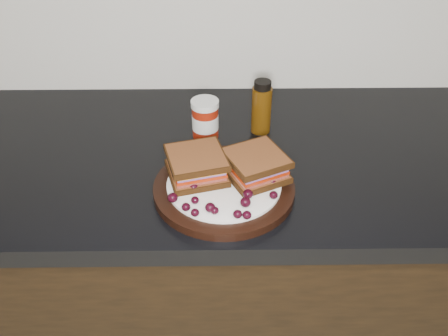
# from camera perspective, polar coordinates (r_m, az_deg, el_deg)

# --- Properties ---
(base_cabinets) EXTENTS (3.96, 0.58, 0.86)m
(base_cabinets) POSITION_cam_1_polar(r_m,az_deg,el_deg) (1.43, 3.07, -13.76)
(base_cabinets) COLOR black
(base_cabinets) RESTS_ON ground_plane
(countertop) EXTENTS (3.98, 0.60, 0.04)m
(countertop) POSITION_cam_1_polar(r_m,az_deg,el_deg) (1.12, 3.81, 1.05)
(countertop) COLOR black
(countertop) RESTS_ON base_cabinets
(plate) EXTENTS (0.28, 0.28, 0.02)m
(plate) POSITION_cam_1_polar(r_m,az_deg,el_deg) (0.99, 0.00, -2.37)
(plate) COLOR black
(plate) RESTS_ON countertop
(sandwich_left) EXTENTS (0.14, 0.14, 0.05)m
(sandwich_left) POSITION_cam_1_polar(r_m,az_deg,el_deg) (0.99, -3.15, 0.31)
(sandwich_left) COLOR brown
(sandwich_left) RESTS_ON plate
(sandwich_right) EXTENTS (0.15, 0.15, 0.05)m
(sandwich_right) POSITION_cam_1_polar(r_m,az_deg,el_deg) (0.99, 3.64, 0.29)
(sandwich_right) COLOR brown
(sandwich_right) RESTS_ON plate
(grape_0) EXTENTS (0.02, 0.02, 0.02)m
(grape_0) POSITION_cam_1_polar(r_m,az_deg,el_deg) (0.94, -5.89, -3.40)
(grape_0) COLOR black
(grape_0) RESTS_ON plate
(grape_1) EXTENTS (0.02, 0.02, 0.01)m
(grape_1) POSITION_cam_1_polar(r_m,az_deg,el_deg) (0.93, -3.33, -3.69)
(grape_1) COLOR black
(grape_1) RESTS_ON plate
(grape_2) EXTENTS (0.02, 0.02, 0.02)m
(grape_2) POSITION_cam_1_polar(r_m,az_deg,el_deg) (0.92, -4.36, -4.47)
(grape_2) COLOR black
(grape_2) RESTS_ON plate
(grape_3) EXTENTS (0.02, 0.02, 0.01)m
(grape_3) POSITION_cam_1_polar(r_m,az_deg,el_deg) (0.90, -3.33, -5.12)
(grape_3) COLOR black
(grape_3) RESTS_ON plate
(grape_4) EXTENTS (0.02, 0.02, 0.02)m
(grape_4) POSITION_cam_1_polar(r_m,az_deg,el_deg) (0.91, -1.59, -4.54)
(grape_4) COLOR black
(grape_4) RESTS_ON plate
(grape_5) EXTENTS (0.02, 0.02, 0.01)m
(grape_5) POSITION_cam_1_polar(r_m,az_deg,el_deg) (0.91, -1.08, -4.88)
(grape_5) COLOR black
(grape_5) RESTS_ON plate
(grape_6) EXTENTS (0.02, 0.02, 0.02)m
(grape_6) POSITION_cam_1_polar(r_m,az_deg,el_deg) (0.90, 1.56, -5.30)
(grape_6) COLOR black
(grape_6) RESTS_ON plate
(grape_7) EXTENTS (0.02, 0.02, 0.02)m
(grape_7) POSITION_cam_1_polar(r_m,az_deg,el_deg) (0.90, 2.64, -5.40)
(grape_7) COLOR black
(grape_7) RESTS_ON plate
(grape_8) EXTENTS (0.02, 0.02, 0.02)m
(grape_8) POSITION_cam_1_polar(r_m,az_deg,el_deg) (0.92, 2.46, -3.94)
(grape_8) COLOR black
(grape_8) RESTS_ON plate
(grape_9) EXTENTS (0.02, 0.02, 0.02)m
(grape_9) POSITION_cam_1_polar(r_m,az_deg,el_deg) (0.94, 2.76, -2.99)
(grape_9) COLOR black
(grape_9) RESTS_ON plate
(grape_10) EXTENTS (0.02, 0.02, 0.02)m
(grape_10) POSITION_cam_1_polar(r_m,az_deg,el_deg) (0.94, 5.68, -3.10)
(grape_10) COLOR black
(grape_10) RESTS_ON plate
(grape_11) EXTENTS (0.02, 0.02, 0.02)m
(grape_11) POSITION_cam_1_polar(r_m,az_deg,el_deg) (0.96, 4.02, -1.93)
(grape_11) COLOR black
(grape_11) RESTS_ON plate
(grape_12) EXTENTS (0.02, 0.02, 0.02)m
(grape_12) POSITION_cam_1_polar(r_m,az_deg,el_deg) (0.97, 5.51, -1.66)
(grape_12) COLOR black
(grape_12) RESTS_ON plate
(grape_13) EXTENTS (0.02, 0.02, 0.02)m
(grape_13) POSITION_cam_1_polar(r_m,az_deg,el_deg) (1.00, 4.56, -0.23)
(grape_13) COLOR black
(grape_13) RESTS_ON plate
(grape_14) EXTENTS (0.02, 0.02, 0.02)m
(grape_14) POSITION_cam_1_polar(r_m,az_deg,el_deg) (1.00, 4.13, -0.27)
(grape_14) COLOR black
(grape_14) RESTS_ON plate
(grape_15) EXTENTS (0.02, 0.02, 0.02)m
(grape_15) POSITION_cam_1_polar(r_m,az_deg,el_deg) (1.00, 1.97, -0.18)
(grape_15) COLOR black
(grape_15) RESTS_ON plate
(grape_16) EXTENTS (0.02, 0.02, 0.02)m
(grape_16) POSITION_cam_1_polar(r_m,az_deg,el_deg) (1.01, -3.09, 0.13)
(grape_16) COLOR black
(grape_16) RESTS_ON plate
(grape_17) EXTENTS (0.02, 0.02, 0.02)m
(grape_17) POSITION_cam_1_polar(r_m,az_deg,el_deg) (1.00, -2.95, -0.06)
(grape_17) COLOR black
(grape_17) RESTS_ON plate
(grape_18) EXTENTS (0.02, 0.02, 0.02)m
(grape_18) POSITION_cam_1_polar(r_m,az_deg,el_deg) (0.98, -4.99, -0.93)
(grape_18) COLOR black
(grape_18) RESTS_ON plate
(grape_19) EXTENTS (0.02, 0.02, 0.02)m
(grape_19) POSITION_cam_1_polar(r_m,az_deg,el_deg) (0.99, -4.82, -0.65)
(grape_19) COLOR black
(grape_19) RESTS_ON plate
(grape_20) EXTENTS (0.02, 0.02, 0.02)m
(grape_20) POSITION_cam_1_polar(r_m,az_deg,el_deg) (0.96, -3.50, -2.17)
(grape_20) COLOR black
(grape_20) RESTS_ON plate
(grape_21) EXTENTS (0.02, 0.02, 0.02)m
(grape_21) POSITION_cam_1_polar(r_m,az_deg,el_deg) (1.00, -2.95, -0.34)
(grape_21) COLOR black
(grape_21) RESTS_ON plate
(grape_22) EXTENTS (0.02, 0.02, 0.02)m
(grape_22) POSITION_cam_1_polar(r_m,az_deg,el_deg) (0.99, -3.89, -0.96)
(grape_22) COLOR black
(grape_22) RESTS_ON plate
(grape_23) EXTENTS (0.02, 0.02, 0.02)m
(grape_23) POSITION_cam_1_polar(r_m,az_deg,el_deg) (0.99, -5.03, -0.74)
(grape_23) COLOR black
(grape_23) RESTS_ON plate
(condiment_jar) EXTENTS (0.08, 0.08, 0.09)m
(condiment_jar) POSITION_cam_1_polar(r_m,az_deg,el_deg) (1.14, -2.16, 5.63)
(condiment_jar) COLOR maroon
(condiment_jar) RESTS_ON countertop
(oil_bottle) EXTENTS (0.05, 0.05, 0.13)m
(oil_bottle) POSITION_cam_1_polar(r_m,az_deg,el_deg) (1.15, 4.31, 7.00)
(oil_bottle) COLOR #432606
(oil_bottle) RESTS_ON countertop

